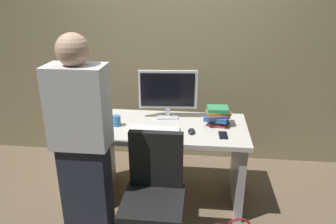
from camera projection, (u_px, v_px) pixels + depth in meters
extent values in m
plane|color=brown|center=(169.00, 196.00, 3.17)|extent=(9.00, 9.00, 0.00)
cube|color=#8C7F5B|center=(177.00, 28.00, 3.46)|extent=(6.40, 0.10, 3.00)
cube|color=beige|center=(169.00, 128.00, 2.91)|extent=(1.40, 0.73, 0.04)
cube|color=#B2B2B7|center=(102.00, 160.00, 3.10)|extent=(0.06, 0.65, 0.71)
cube|color=#B2B2B7|center=(238.00, 168.00, 2.98)|extent=(0.06, 0.65, 0.71)
cube|color=black|center=(153.00, 205.00, 2.30)|extent=(0.44, 0.44, 0.08)
cube|color=black|center=(156.00, 159.00, 2.38)|extent=(0.40, 0.06, 0.44)
cube|color=#262838|center=(88.00, 195.00, 2.46)|extent=(0.34, 0.20, 0.85)
cube|color=silver|center=(79.00, 107.00, 2.21)|extent=(0.40, 0.24, 0.58)
sphere|color=tan|center=(73.00, 50.00, 2.07)|extent=(0.22, 0.22, 0.22)
cube|color=silver|center=(168.00, 116.00, 3.08)|extent=(0.21, 0.16, 0.02)
cube|color=silver|center=(168.00, 112.00, 3.07)|extent=(0.04, 0.03, 0.08)
cube|color=silver|center=(168.00, 90.00, 2.99)|extent=(0.54, 0.07, 0.36)
cube|color=black|center=(167.00, 90.00, 2.97)|extent=(0.50, 0.05, 0.32)
cube|color=white|center=(155.00, 129.00, 2.80)|extent=(0.43, 0.14, 0.02)
ellipsoid|color=black|center=(191.00, 131.00, 2.75)|extent=(0.06, 0.10, 0.03)
cylinder|color=#3372B2|center=(117.00, 121.00, 2.88)|extent=(0.07, 0.07, 0.10)
cube|color=red|center=(218.00, 124.00, 2.91)|extent=(0.18, 0.17, 0.02)
cube|color=black|center=(218.00, 121.00, 2.90)|extent=(0.20, 0.17, 0.02)
cube|color=#3359A5|center=(216.00, 118.00, 2.89)|extent=(0.23, 0.19, 0.04)
cube|color=#594C72|center=(217.00, 115.00, 2.88)|extent=(0.22, 0.20, 0.02)
cube|color=gold|center=(219.00, 113.00, 2.87)|extent=(0.22, 0.15, 0.02)
cube|color=#338C59|center=(218.00, 109.00, 2.87)|extent=(0.19, 0.16, 0.03)
cube|color=black|center=(223.00, 135.00, 2.70)|extent=(0.08, 0.15, 0.01)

